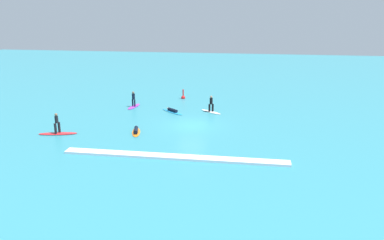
{
  "coord_description": "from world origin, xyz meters",
  "views": [
    {
      "loc": [
        5.36,
        -33.76,
        10.38
      ],
      "look_at": [
        0.0,
        0.0,
        0.5
      ],
      "focal_mm": 36.19,
      "sensor_mm": 36.0,
      "label": 1
    }
  ],
  "objects_px": {
    "surfer_on_purple_board": "(134,103)",
    "marker_buoy": "(183,97)",
    "surfer_on_orange_board": "(136,131)",
    "surfer_on_blue_board": "(172,111)",
    "surfer_on_white_board": "(211,107)",
    "surfer_on_red_board": "(58,130)"
  },
  "relations": [
    {
      "from": "surfer_on_white_board",
      "to": "surfer_on_purple_board",
      "type": "height_order",
      "value": "surfer_on_white_board"
    },
    {
      "from": "surfer_on_orange_board",
      "to": "surfer_on_red_board",
      "type": "distance_m",
      "value": 6.67
    },
    {
      "from": "surfer_on_orange_board",
      "to": "surfer_on_red_board",
      "type": "xyz_separation_m",
      "value": [
        -6.5,
        -1.49,
        0.23
      ]
    },
    {
      "from": "surfer_on_orange_board",
      "to": "surfer_on_red_board",
      "type": "height_order",
      "value": "surfer_on_red_board"
    },
    {
      "from": "surfer_on_white_board",
      "to": "surfer_on_blue_board",
      "type": "xyz_separation_m",
      "value": [
        -3.98,
        -0.64,
        -0.38
      ]
    },
    {
      "from": "surfer_on_white_board",
      "to": "surfer_on_red_board",
      "type": "distance_m",
      "value": 15.36
    },
    {
      "from": "surfer_on_orange_board",
      "to": "surfer_on_purple_board",
      "type": "xyz_separation_m",
      "value": [
        -2.93,
        8.79,
        0.3
      ]
    },
    {
      "from": "surfer_on_blue_board",
      "to": "marker_buoy",
      "type": "height_order",
      "value": "marker_buoy"
    },
    {
      "from": "surfer_on_blue_board",
      "to": "surfer_on_purple_board",
      "type": "xyz_separation_m",
      "value": [
        -4.64,
        1.56,
        0.33
      ]
    },
    {
      "from": "surfer_on_blue_board",
      "to": "surfer_on_purple_board",
      "type": "height_order",
      "value": "surfer_on_purple_board"
    },
    {
      "from": "surfer_on_purple_board",
      "to": "marker_buoy",
      "type": "relative_size",
      "value": 2.28
    },
    {
      "from": "surfer_on_white_board",
      "to": "surfer_on_orange_board",
      "type": "height_order",
      "value": "surfer_on_white_board"
    },
    {
      "from": "surfer_on_orange_board",
      "to": "surfer_on_purple_board",
      "type": "relative_size",
      "value": 0.97
    },
    {
      "from": "surfer_on_white_board",
      "to": "surfer_on_purple_board",
      "type": "xyz_separation_m",
      "value": [
        -8.62,
        0.93,
        -0.05
      ]
    },
    {
      "from": "surfer_on_blue_board",
      "to": "surfer_on_purple_board",
      "type": "relative_size",
      "value": 1.02
    },
    {
      "from": "surfer_on_blue_board",
      "to": "marker_buoy",
      "type": "xyz_separation_m",
      "value": [
        -0.01,
        6.37,
        0.07
      ]
    },
    {
      "from": "surfer_on_blue_board",
      "to": "surfer_on_purple_board",
      "type": "distance_m",
      "value": 4.91
    },
    {
      "from": "surfer_on_white_board",
      "to": "surfer_on_blue_board",
      "type": "relative_size",
      "value": 0.87
    },
    {
      "from": "surfer_on_blue_board",
      "to": "marker_buoy",
      "type": "bearing_deg",
      "value": -48.71
    },
    {
      "from": "surfer_on_purple_board",
      "to": "marker_buoy",
      "type": "height_order",
      "value": "surfer_on_purple_board"
    },
    {
      "from": "surfer_on_white_board",
      "to": "surfer_on_red_board",
      "type": "bearing_deg",
      "value": -104.24
    },
    {
      "from": "surfer_on_red_board",
      "to": "surfer_on_purple_board",
      "type": "bearing_deg",
      "value": -122.1
    }
  ]
}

